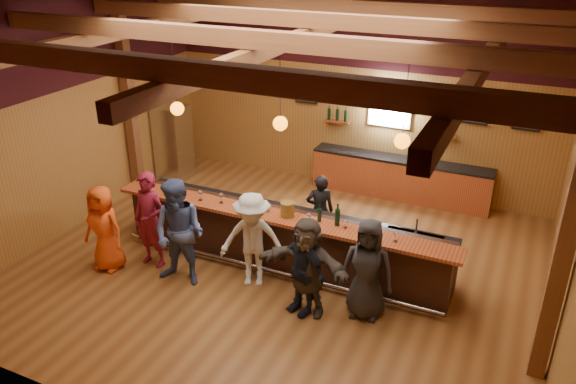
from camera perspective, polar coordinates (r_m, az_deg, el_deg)
name	(u,v)px	position (r m, az deg, el deg)	size (l,w,h in m)	color
room	(282,92)	(9.04, -0.65, 10.17)	(9.04, 9.00, 4.52)	brown
bar_counter	(285,237)	(10.13, -0.27, -4.59)	(6.30, 1.07, 1.11)	black
back_bar_cabinet	(400,178)	(12.87, 11.28, 1.38)	(4.00, 0.52, 0.95)	#913A1A
window	(390,106)	(12.63, 10.36, 8.62)	(0.95, 0.09, 0.95)	silver
framed_pictures	(430,108)	(12.44, 14.25, 8.24)	(5.35, 0.05, 0.45)	black
wine_shelves	(388,125)	(12.70, 10.13, 6.69)	(3.00, 0.18, 0.30)	#913A1A
pendant_lights	(280,123)	(9.13, -0.79, 7.02)	(4.24, 0.24, 1.37)	black
stainless_fridge	(173,142)	(13.85, -11.58, 4.96)	(0.70, 0.70, 1.80)	silver
customer_orange	(104,228)	(10.36, -18.18, -3.53)	(0.78, 0.51, 1.59)	#F25316
customer_redvest	(150,220)	(10.21, -13.83, -2.78)	(0.65, 0.43, 1.78)	maroon
customer_denim	(179,233)	(9.55, -10.97, -4.14)	(0.92, 0.72, 1.90)	#46588C
customer_white	(252,240)	(9.40, -3.63, -4.90)	(1.10, 0.63, 1.70)	silver
customer_navy	(302,270)	(8.76, 1.41, -7.88)	(0.90, 0.38, 1.54)	#192033
customer_brown	(307,266)	(8.74, 1.91, -7.54)	(1.53, 0.49, 1.65)	#4C443C
customer_dark	(367,269)	(8.74, 8.06, -7.73)	(0.82, 0.53, 1.67)	#272729
bartender	(320,211)	(10.61, 3.25, -1.92)	(0.53, 0.35, 1.45)	black
ice_bucket	(287,209)	(9.52, -0.06, -1.76)	(0.24, 0.24, 0.26)	brown
bottle_a	(319,215)	(9.36, 3.21, -2.33)	(0.07, 0.07, 0.31)	black
bottle_b	(337,217)	(9.25, 5.04, -2.55)	(0.08, 0.08, 0.39)	black
glass_a	(146,180)	(10.93, -14.26, 1.15)	(0.09, 0.09, 0.19)	silver
glass_b	(166,186)	(10.58, -12.32, 0.58)	(0.09, 0.09, 0.20)	silver
glass_c	(200,193)	(10.20, -8.92, -0.11)	(0.09, 0.09, 0.19)	silver
glass_d	(221,196)	(10.05, -6.82, -0.38)	(0.09, 0.09, 0.19)	silver
glass_e	(268,206)	(9.67, -2.02, -1.38)	(0.07, 0.07, 0.17)	silver
glass_f	(309,216)	(9.31, 2.10, -2.44)	(0.08, 0.08, 0.18)	silver
glass_g	(346,222)	(9.20, 5.90, -3.02)	(0.07, 0.07, 0.16)	silver
glass_h	(396,234)	(8.91, 10.92, -4.26)	(0.08, 0.08, 0.18)	silver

